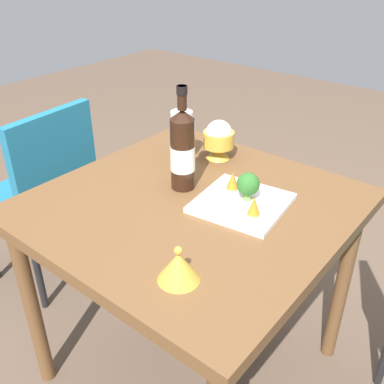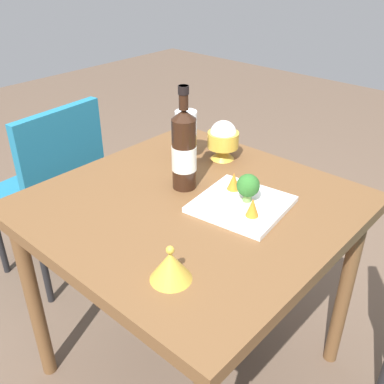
{
  "view_description": "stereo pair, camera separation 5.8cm",
  "coord_description": "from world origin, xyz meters",
  "px_view_note": "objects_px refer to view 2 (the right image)",
  "views": [
    {
      "loc": [
        -0.71,
        0.88,
        1.41
      ],
      "look_at": [
        0.0,
        0.0,
        0.76
      ],
      "focal_mm": 40.98,
      "sensor_mm": 36.0,
      "label": 1
    },
    {
      "loc": [
        -0.76,
        0.84,
        1.41
      ],
      "look_at": [
        0.0,
        0.0,
        0.76
      ],
      "focal_mm": 40.98,
      "sensor_mm": 36.0,
      "label": 2
    }
  ],
  "objects_px": {
    "rice_bowl": "(223,139)",
    "rice_bowl_lid": "(171,266)",
    "chair_by_wall": "(54,179)",
    "carrot_garnish_right": "(234,181)",
    "broccoli_floret": "(248,186)",
    "serving_plate": "(241,204)",
    "wine_bottle": "(184,150)",
    "wine_glass": "(186,125)",
    "carrot_garnish_left": "(253,207)"
  },
  "relations": [
    {
      "from": "wine_bottle",
      "to": "carrot_garnish_left",
      "type": "height_order",
      "value": "wine_bottle"
    },
    {
      "from": "rice_bowl_lid",
      "to": "serving_plate",
      "type": "height_order",
      "value": "rice_bowl_lid"
    },
    {
      "from": "chair_by_wall",
      "to": "serving_plate",
      "type": "distance_m",
      "value": 0.94
    },
    {
      "from": "chair_by_wall",
      "to": "rice_bowl",
      "type": "bearing_deg",
      "value": -70.89
    },
    {
      "from": "wine_bottle",
      "to": "broccoli_floret",
      "type": "xyz_separation_m",
      "value": [
        -0.21,
        -0.04,
        -0.06
      ]
    },
    {
      "from": "wine_bottle",
      "to": "rice_bowl",
      "type": "height_order",
      "value": "wine_bottle"
    },
    {
      "from": "chair_by_wall",
      "to": "broccoli_floret",
      "type": "height_order",
      "value": "chair_by_wall"
    },
    {
      "from": "wine_glass",
      "to": "rice_bowl_lid",
      "type": "xyz_separation_m",
      "value": [
        -0.41,
        0.49,
        -0.09
      ]
    },
    {
      "from": "carrot_garnish_right",
      "to": "serving_plate",
      "type": "bearing_deg",
      "value": 145.3
    },
    {
      "from": "carrot_garnish_left",
      "to": "wine_glass",
      "type": "bearing_deg",
      "value": -22.59
    },
    {
      "from": "rice_bowl_lid",
      "to": "carrot_garnish_left",
      "type": "relative_size",
      "value": 1.84
    },
    {
      "from": "broccoli_floret",
      "to": "rice_bowl",
      "type": "bearing_deg",
      "value": -38.73
    },
    {
      "from": "broccoli_floret",
      "to": "carrot_garnish_right",
      "type": "distance_m",
      "value": 0.08
    },
    {
      "from": "wine_bottle",
      "to": "wine_glass",
      "type": "xyz_separation_m",
      "value": [
        0.13,
        -0.15,
        0.0
      ]
    },
    {
      "from": "rice_bowl",
      "to": "serving_plate",
      "type": "relative_size",
      "value": 0.51
    },
    {
      "from": "chair_by_wall",
      "to": "rice_bowl",
      "type": "distance_m",
      "value": 0.78
    },
    {
      "from": "wine_glass",
      "to": "chair_by_wall",
      "type": "bearing_deg",
      "value": 20.22
    },
    {
      "from": "rice_bowl",
      "to": "rice_bowl_lid",
      "type": "distance_m",
      "value": 0.67
    },
    {
      "from": "wine_glass",
      "to": "carrot_garnish_right",
      "type": "height_order",
      "value": "wine_glass"
    },
    {
      "from": "serving_plate",
      "to": "chair_by_wall",
      "type": "bearing_deg",
      "value": 5.21
    },
    {
      "from": "carrot_garnish_left",
      "to": "carrot_garnish_right",
      "type": "relative_size",
      "value": 1.0
    },
    {
      "from": "wine_glass",
      "to": "rice_bowl_lid",
      "type": "bearing_deg",
      "value": 129.5
    },
    {
      "from": "carrot_garnish_right",
      "to": "chair_by_wall",
      "type": "bearing_deg",
      "value": 8.6
    },
    {
      "from": "rice_bowl_lid",
      "to": "carrot_garnish_right",
      "type": "bearing_deg",
      "value": -72.08
    },
    {
      "from": "wine_glass",
      "to": "rice_bowl",
      "type": "height_order",
      "value": "wine_glass"
    },
    {
      "from": "rice_bowl_lid",
      "to": "serving_plate",
      "type": "relative_size",
      "value": 0.36
    },
    {
      "from": "rice_bowl_lid",
      "to": "carrot_garnish_right",
      "type": "xyz_separation_m",
      "value": [
        0.13,
        -0.41,
        0.01
      ]
    },
    {
      "from": "serving_plate",
      "to": "wine_glass",
      "type": "bearing_deg",
      "value": -20.7
    },
    {
      "from": "carrot_garnish_right",
      "to": "wine_bottle",
      "type": "bearing_deg",
      "value": 25.9
    },
    {
      "from": "wine_glass",
      "to": "serving_plate",
      "type": "relative_size",
      "value": 0.64
    },
    {
      "from": "rice_bowl",
      "to": "rice_bowl_lid",
      "type": "relative_size",
      "value": 1.42
    },
    {
      "from": "serving_plate",
      "to": "broccoli_floret",
      "type": "height_order",
      "value": "broccoli_floret"
    },
    {
      "from": "rice_bowl_lid",
      "to": "broccoli_floret",
      "type": "xyz_separation_m",
      "value": [
        0.06,
        -0.38,
        0.03
      ]
    },
    {
      "from": "wine_bottle",
      "to": "broccoli_floret",
      "type": "distance_m",
      "value": 0.23
    },
    {
      "from": "chair_by_wall",
      "to": "rice_bowl_lid",
      "type": "relative_size",
      "value": 8.5
    },
    {
      "from": "chair_by_wall",
      "to": "rice_bowl",
      "type": "xyz_separation_m",
      "value": [
        -0.67,
        -0.3,
        0.28
      ]
    },
    {
      "from": "wine_glass",
      "to": "rice_bowl",
      "type": "distance_m",
      "value": 0.14
    },
    {
      "from": "rice_bowl",
      "to": "broccoli_floret",
      "type": "distance_m",
      "value": 0.33
    },
    {
      "from": "carrot_garnish_left",
      "to": "carrot_garnish_right",
      "type": "xyz_separation_m",
      "value": [
        0.13,
        -0.08,
        0.0
      ]
    },
    {
      "from": "carrot_garnish_right",
      "to": "broccoli_floret",
      "type": "bearing_deg",
      "value": 158.25
    },
    {
      "from": "serving_plate",
      "to": "broccoli_floret",
      "type": "bearing_deg",
      "value": -116.43
    },
    {
      "from": "wine_bottle",
      "to": "carrot_garnish_left",
      "type": "bearing_deg",
      "value": 176.6
    },
    {
      "from": "wine_glass",
      "to": "carrot_garnish_right",
      "type": "bearing_deg",
      "value": 163.12
    },
    {
      "from": "rice_bowl_lid",
      "to": "broccoli_floret",
      "type": "distance_m",
      "value": 0.39
    },
    {
      "from": "wine_bottle",
      "to": "rice_bowl_lid",
      "type": "xyz_separation_m",
      "value": [
        -0.27,
        0.34,
        -0.09
      ]
    },
    {
      "from": "rice_bowl",
      "to": "chair_by_wall",
      "type": "bearing_deg",
      "value": 24.49
    },
    {
      "from": "serving_plate",
      "to": "rice_bowl",
      "type": "bearing_deg",
      "value": -41.74
    },
    {
      "from": "broccoli_floret",
      "to": "wine_bottle",
      "type": "bearing_deg",
      "value": 10.49
    },
    {
      "from": "wine_bottle",
      "to": "carrot_garnish_right",
      "type": "xyz_separation_m",
      "value": [
        -0.14,
        -0.07,
        -0.09
      ]
    },
    {
      "from": "chair_by_wall",
      "to": "carrot_garnish_right",
      "type": "distance_m",
      "value": 0.89
    }
  ]
}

